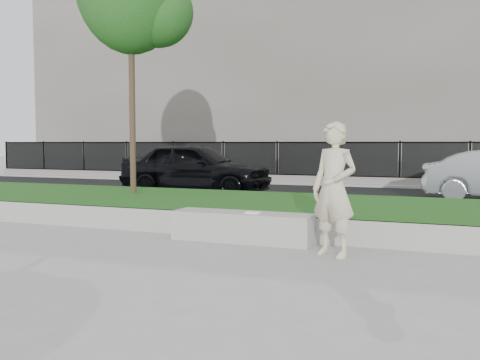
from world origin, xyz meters
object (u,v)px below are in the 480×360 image
at_px(book, 253,213).
at_px(car_dark, 196,168).
at_px(stone_bench, 242,227).
at_px(man, 334,189).

bearing_deg(book, car_dark, 119.60).
relative_size(stone_bench, man, 1.22).
bearing_deg(stone_bench, book, -15.67).
height_order(book, car_dark, car_dark).
distance_m(stone_bench, book, 0.32).
height_order(man, car_dark, man).
height_order(stone_bench, man, man).
bearing_deg(car_dark, man, -141.61).
relative_size(book, car_dark, 0.05).
distance_m(book, car_dark, 7.77).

